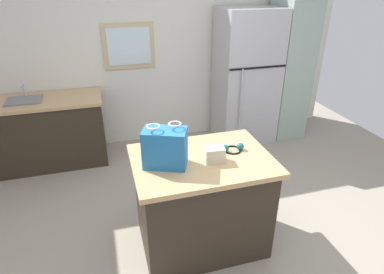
{
  "coord_description": "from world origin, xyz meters",
  "views": [
    {
      "loc": [
        -0.84,
        -2.14,
        2.25
      ],
      "look_at": [
        -0.12,
        0.34,
        0.95
      ],
      "focal_mm": 30.29,
      "sensor_mm": 36.0,
      "label": 1
    }
  ],
  "objects_px": {
    "shopping_bag": "(165,148)",
    "refrigerator": "(246,78)",
    "bottle": "(151,139)",
    "small_box": "(215,155)",
    "ear_defenders": "(233,148)",
    "tall_cabinet": "(289,64)",
    "kitchen_island": "(201,202)"
  },
  "relations": [
    {
      "from": "tall_cabinet",
      "to": "shopping_bag",
      "type": "relative_size",
      "value": 5.7
    },
    {
      "from": "ear_defenders",
      "to": "shopping_bag",
      "type": "bearing_deg",
      "value": -173.27
    },
    {
      "from": "refrigerator",
      "to": "tall_cabinet",
      "type": "xyz_separation_m",
      "value": [
        0.67,
        0.0,
        0.15
      ]
    },
    {
      "from": "shopping_bag",
      "to": "small_box",
      "type": "xyz_separation_m",
      "value": [
        0.39,
        -0.05,
        -0.09
      ]
    },
    {
      "from": "shopping_bag",
      "to": "kitchen_island",
      "type": "bearing_deg",
      "value": 3.6
    },
    {
      "from": "refrigerator",
      "to": "bottle",
      "type": "relative_size",
      "value": 7.52
    },
    {
      "from": "tall_cabinet",
      "to": "bottle",
      "type": "distance_m",
      "value": 2.86
    },
    {
      "from": "tall_cabinet",
      "to": "small_box",
      "type": "relative_size",
      "value": 14.03
    },
    {
      "from": "refrigerator",
      "to": "ear_defenders",
      "type": "distance_m",
      "value": 2.11
    },
    {
      "from": "small_box",
      "to": "bottle",
      "type": "height_order",
      "value": "bottle"
    },
    {
      "from": "kitchen_island",
      "to": "small_box",
      "type": "xyz_separation_m",
      "value": [
        0.08,
        -0.07,
        0.51
      ]
    },
    {
      "from": "shopping_bag",
      "to": "refrigerator",
      "type": "bearing_deg",
      "value": 50.81
    },
    {
      "from": "tall_cabinet",
      "to": "ear_defenders",
      "type": "height_order",
      "value": "tall_cabinet"
    },
    {
      "from": "tall_cabinet",
      "to": "ear_defenders",
      "type": "relative_size",
      "value": 10.84
    },
    {
      "from": "kitchen_island",
      "to": "refrigerator",
      "type": "height_order",
      "value": "refrigerator"
    },
    {
      "from": "small_box",
      "to": "shopping_bag",
      "type": "bearing_deg",
      "value": 172.28
    },
    {
      "from": "small_box",
      "to": "ear_defenders",
      "type": "height_order",
      "value": "small_box"
    },
    {
      "from": "kitchen_island",
      "to": "small_box",
      "type": "height_order",
      "value": "small_box"
    },
    {
      "from": "kitchen_island",
      "to": "ear_defenders",
      "type": "height_order",
      "value": "ear_defenders"
    },
    {
      "from": "small_box",
      "to": "ear_defenders",
      "type": "xyz_separation_m",
      "value": [
        0.21,
        0.12,
        -0.04
      ]
    },
    {
      "from": "small_box",
      "to": "bottle",
      "type": "xyz_separation_m",
      "value": [
        -0.45,
        0.31,
        0.05
      ]
    },
    {
      "from": "kitchen_island",
      "to": "shopping_bag",
      "type": "bearing_deg",
      "value": -176.4
    },
    {
      "from": "kitchen_island",
      "to": "ear_defenders",
      "type": "bearing_deg",
      "value": 10.03
    },
    {
      "from": "shopping_bag",
      "to": "ear_defenders",
      "type": "xyz_separation_m",
      "value": [
        0.6,
        0.07,
        -0.13
      ]
    },
    {
      "from": "small_box",
      "to": "kitchen_island",
      "type": "bearing_deg",
      "value": 138.28
    },
    {
      "from": "ear_defenders",
      "to": "kitchen_island",
      "type": "bearing_deg",
      "value": -169.97
    },
    {
      "from": "shopping_bag",
      "to": "tall_cabinet",
      "type": "bearing_deg",
      "value": 40.77
    },
    {
      "from": "refrigerator",
      "to": "kitchen_island",
      "type": "bearing_deg",
      "value": -123.53
    },
    {
      "from": "refrigerator",
      "to": "ear_defenders",
      "type": "relative_size",
      "value": 9.36
    },
    {
      "from": "tall_cabinet",
      "to": "shopping_bag",
      "type": "height_order",
      "value": "tall_cabinet"
    },
    {
      "from": "shopping_bag",
      "to": "bottle",
      "type": "xyz_separation_m",
      "value": [
        -0.07,
        0.26,
        -0.04
      ]
    },
    {
      "from": "small_box",
      "to": "ear_defenders",
      "type": "relative_size",
      "value": 0.77
    }
  ]
}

